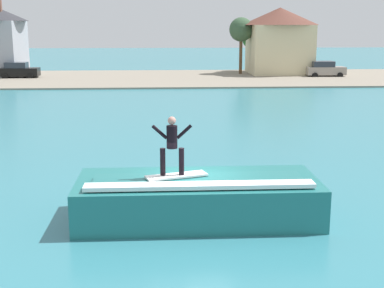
% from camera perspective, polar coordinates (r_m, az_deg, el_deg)
% --- Properties ---
extents(ground_plane, '(260.00, 260.00, 0.00)m').
position_cam_1_polar(ground_plane, '(17.24, 0.11, -7.51)').
color(ground_plane, teal).
extents(wave_crest, '(7.36, 3.08, 1.43)m').
position_cam_1_polar(wave_crest, '(16.72, 0.60, -5.71)').
color(wave_crest, '#206B6B').
rests_on(wave_crest, ground_plane).
extents(surfboard, '(1.92, 1.05, 0.06)m').
position_cam_1_polar(surfboard, '(16.26, -1.65, -3.35)').
color(surfboard, white).
rests_on(surfboard, wave_crest).
extents(surfer, '(1.20, 0.32, 1.77)m').
position_cam_1_polar(surfer, '(16.00, -2.12, 0.15)').
color(surfer, black).
rests_on(surfer, surfboard).
extents(shoreline_bank, '(120.00, 20.07, 0.16)m').
position_cam_1_polar(shoreline_bank, '(61.28, -2.45, 6.94)').
color(shoreline_bank, gray).
rests_on(shoreline_bank, ground_plane).
extents(car_near_shore, '(4.22, 2.16, 1.86)m').
position_cam_1_polar(car_near_shore, '(63.90, -17.72, 7.37)').
color(car_near_shore, black).
rests_on(car_near_shore, ground_plane).
extents(car_far_shore, '(4.42, 2.29, 1.86)m').
position_cam_1_polar(car_far_shore, '(64.48, 13.74, 7.65)').
color(car_far_shore, gray).
rests_on(car_far_shore, ground_plane).
extents(house_gabled_white, '(9.17, 9.17, 7.92)m').
position_cam_1_polar(house_gabled_white, '(66.86, 9.16, 10.93)').
color(house_gabled_white, beige).
rests_on(house_gabled_white, ground_plane).
extents(tree_tall_bare, '(2.85, 2.85, 6.80)m').
position_cam_1_polar(tree_tall_bare, '(65.95, 5.19, 11.82)').
color(tree_tall_bare, brown).
rests_on(tree_tall_bare, ground_plane).
extents(tree_short_bushy, '(2.04, 2.04, 5.08)m').
position_cam_1_polar(tree_short_bushy, '(70.39, 6.15, 10.71)').
color(tree_short_bushy, brown).
rests_on(tree_short_bushy, ground_plane).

